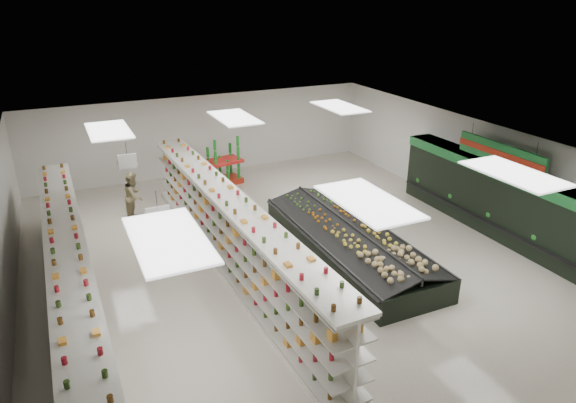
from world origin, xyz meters
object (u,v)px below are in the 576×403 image
gondola_center (230,235)px  shopper_background (134,196)px  soda_endcap (223,163)px  shopper_main (277,260)px  gondola_left (72,283)px  produce_island (349,240)px

gondola_center → shopper_background: 4.79m
soda_endcap → gondola_center: bearing=-106.6°
gondola_center → shopper_main: size_ratio=6.73×
gondola_left → soda_endcap: 9.26m
shopper_background → produce_island: bearing=-107.1°
produce_island → shopper_main: 2.85m
gondola_left → shopper_background: (2.20, 5.15, -0.11)m
soda_endcap → shopper_background: (-3.73, -1.96, -0.03)m
produce_island → shopper_main: bearing=-160.6°
gondola_center → produce_island: gondola_center is taller
produce_island → shopper_background: (-5.12, 5.16, 0.36)m
gondola_left → soda_endcap: (5.93, 7.11, -0.08)m
gondola_left → shopper_background: 5.60m
produce_island → shopper_background: shopper_background is taller
produce_island → gondola_center: bearing=167.4°
gondola_center → shopper_background: (-1.83, 4.42, -0.15)m
gondola_center → soda_endcap: size_ratio=6.98×
gondola_center → produce_island: bearing=-14.6°
gondola_center → produce_island: (3.29, -0.74, -0.51)m
gondola_left → gondola_center: gondola_center is taller
gondola_center → produce_island: size_ratio=1.83×
soda_endcap → shopper_background: 4.22m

